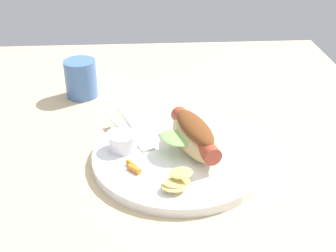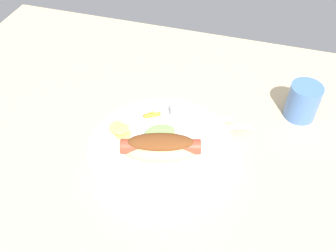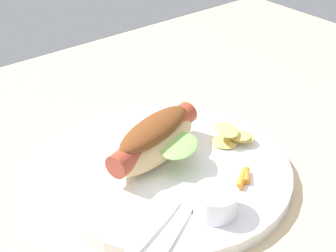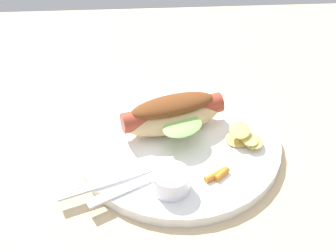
{
  "view_description": "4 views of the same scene",
  "coord_description": "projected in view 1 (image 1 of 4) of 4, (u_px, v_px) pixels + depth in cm",
  "views": [
    {
      "loc": [
        -60.87,
        4.1,
        42.91
      ],
      "look_at": [
        2.87,
        0.15,
        5.85
      ],
      "focal_mm": 47.35,
      "sensor_mm": 36.0,
      "label": 1
    },
    {
      "loc": [
        16.74,
        -48.22,
        56.94
      ],
      "look_at": [
        2.38,
        -0.42,
        6.49
      ],
      "focal_mm": 39.56,
      "sensor_mm": 36.0,
      "label": 2
    },
    {
      "loc": [
        31.36,
        35.17,
        37.72
      ],
      "look_at": [
        0.83,
        -3.17,
        6.33
      ],
      "focal_mm": 51.37,
      "sensor_mm": 36.0,
      "label": 3
    },
    {
      "loc": [
        5.93,
        52.29,
        50.74
      ],
      "look_at": [
        3.02,
        0.03,
        5.74
      ],
      "focal_mm": 54.04,
      "sensor_mm": 36.0,
      "label": 4
    }
  ],
  "objects": [
    {
      "name": "carrot_garnish",
      "position": [
        134.0,
        167.0,
        0.7
      ],
      "size": [
        3.72,
        2.59,
        0.9
      ],
      "color": "orange",
      "rests_on": "plate"
    },
    {
      "name": "drinking_cup",
      "position": [
        81.0,
        79.0,
        0.95
      ],
      "size": [
        6.81,
        6.81,
        8.12
      ],
      "primitive_type": "cylinder",
      "color": "#4770B2",
      "rests_on": "ground_plane"
    },
    {
      "name": "chips_pile",
      "position": [
        177.0,
        181.0,
        0.66
      ],
      "size": [
        6.15,
        5.85,
        2.43
      ],
      "color": "#D6BE63",
      "rests_on": "plate"
    },
    {
      "name": "knife",
      "position": [
        129.0,
        133.0,
        0.8
      ],
      "size": [
        12.68,
        7.63,
        0.36
      ],
      "primitive_type": "cube",
      "rotation": [
        0.0,
        0.0,
        0.49
      ],
      "color": "silver",
      "rests_on": "plate"
    },
    {
      "name": "sauce_ramekin",
      "position": [
        123.0,
        141.0,
        0.75
      ],
      "size": [
        4.87,
        4.87,
        2.88
      ],
      "primitive_type": "cylinder",
      "color": "white",
      "rests_on": "plate"
    },
    {
      "name": "hot_dog",
      "position": [
        194.0,
        135.0,
        0.74
      ],
      "size": [
        15.57,
        11.56,
        5.45
      ],
      "rotation": [
        0.0,
        0.0,
        0.28
      ],
      "color": "#DBB77A",
      "rests_on": "plate"
    },
    {
      "name": "plate",
      "position": [
        179.0,
        156.0,
        0.75
      ],
      "size": [
        29.44,
        29.44,
        1.6
      ],
      "primitive_type": "cylinder",
      "color": "white",
      "rests_on": "ground_plane"
    },
    {
      "name": "ground_plane",
      "position": [
        170.0,
        169.0,
        0.75
      ],
      "size": [
        120.0,
        90.0,
        1.8
      ],
      "primitive_type": "cube",
      "color": "tan"
    },
    {
      "name": "fork",
      "position": [
        136.0,
        128.0,
        0.81
      ],
      "size": [
        16.09,
        6.94,
        0.4
      ],
      "rotation": [
        0.0,
        0.0,
        0.36
      ],
      "color": "silver",
      "rests_on": "plate"
    }
  ]
}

